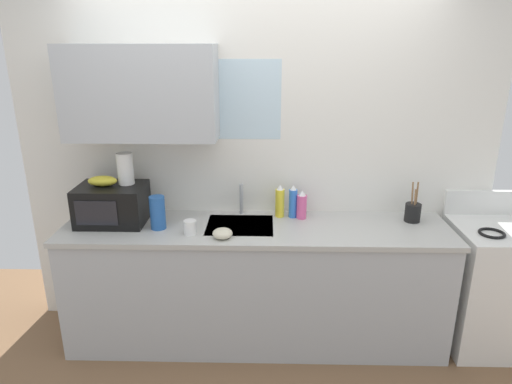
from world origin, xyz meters
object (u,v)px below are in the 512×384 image
at_px(mug_white, 190,227).
at_px(dish_soap_bottle_pink, 302,205).
at_px(cereal_canister, 158,213).
at_px(utensil_crock, 413,212).
at_px(dish_soap_bottle_blue, 293,202).
at_px(banana_bunch, 102,181).
at_px(stove_range, 491,285).
at_px(small_bowl, 223,233).
at_px(dish_soap_bottle_yellow, 280,202).
at_px(microwave, 112,204).
at_px(paper_towel_roll, 125,169).

bearing_deg(mug_white, dish_soap_bottle_pink, 21.75).
height_order(cereal_canister, utensil_crock, utensil_crock).
height_order(dish_soap_bottle_blue, dish_soap_bottle_pink, dish_soap_bottle_blue).
bearing_deg(mug_white, banana_bunch, 163.02).
xyz_separation_m(stove_range, utensil_crock, (-0.58, 0.12, 0.51)).
bearing_deg(small_bowl, dish_soap_bottle_yellow, 45.83).
height_order(stove_range, utensil_crock, utensil_crock).
xyz_separation_m(microwave, cereal_canister, (0.34, -0.10, -0.02)).
relative_size(banana_bunch, utensil_crock, 0.69).
height_order(paper_towel_roll, dish_soap_bottle_blue, paper_towel_roll).
bearing_deg(banana_bunch, dish_soap_bottle_blue, 5.74).
xyz_separation_m(dish_soap_bottle_blue, small_bowl, (-0.47, -0.38, -0.08)).
bearing_deg(small_bowl, stove_range, 6.12).
xyz_separation_m(microwave, paper_towel_roll, (0.10, 0.05, 0.24)).
distance_m(cereal_canister, small_bowl, 0.48).
xyz_separation_m(dish_soap_bottle_yellow, small_bowl, (-0.38, -0.39, -0.08)).
bearing_deg(dish_soap_bottle_pink, microwave, -175.13).
bearing_deg(paper_towel_roll, dish_soap_bottle_pink, 2.87).
height_order(stove_range, dish_soap_bottle_yellow, dish_soap_bottle_yellow).
relative_size(microwave, dish_soap_bottle_blue, 1.90).
bearing_deg(small_bowl, mug_white, 164.74).
distance_m(microwave, small_bowl, 0.84).
relative_size(microwave, small_bowl, 3.54).
bearing_deg(mug_white, dish_soap_bottle_blue, 24.89).
relative_size(microwave, mug_white, 4.84).
bearing_deg(utensil_crock, mug_white, -170.41).
relative_size(dish_soap_bottle_blue, cereal_canister, 1.06).
xyz_separation_m(stove_range, banana_bunch, (-2.74, 0.05, 0.75)).
relative_size(paper_towel_roll, mug_white, 2.32).
bearing_deg(banana_bunch, dish_soap_bottle_yellow, 6.59).
xyz_separation_m(paper_towel_roll, dish_soap_bottle_blue, (1.17, 0.08, -0.27)).
distance_m(stove_range, banana_bunch, 2.84).
distance_m(stove_range, dish_soap_bottle_pink, 1.47).
xyz_separation_m(mug_white, small_bowl, (0.22, -0.06, -0.02)).
bearing_deg(paper_towel_roll, small_bowl, -23.43).
bearing_deg(dish_soap_bottle_yellow, banana_bunch, -173.41).
bearing_deg(mug_white, microwave, 161.79).
bearing_deg(utensil_crock, stove_range, -11.35).
distance_m(paper_towel_roll, dish_soap_bottle_pink, 1.26).
height_order(dish_soap_bottle_blue, utensil_crock, utensil_crock).
distance_m(banana_bunch, small_bowl, 0.92).
distance_m(stove_range, dish_soap_bottle_yellow, 1.63).
xyz_separation_m(banana_bunch, utensil_crock, (2.16, 0.07, -0.23)).
distance_m(dish_soap_bottle_blue, dish_soap_bottle_pink, 0.07).
bearing_deg(microwave, dish_soap_bottle_pink, 4.87).
height_order(mug_white, small_bowl, mug_white).
bearing_deg(cereal_canister, stove_range, 1.30).
relative_size(stove_range, small_bowl, 8.31).
bearing_deg(mug_white, utensil_crock, 9.59).
bearing_deg(mug_white, cereal_canister, 158.83).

